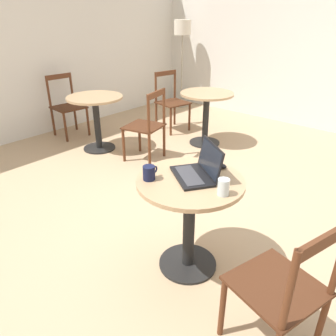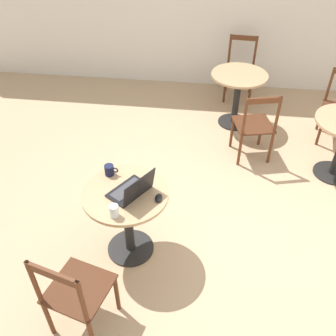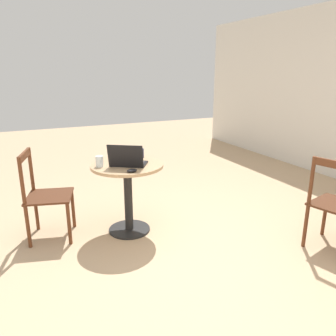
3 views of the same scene
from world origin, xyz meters
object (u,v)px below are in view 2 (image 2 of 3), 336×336
chair_near_front (76,293)px  mug (110,170)px  cafe_table_near (127,209)px  chair_far_front (255,126)px  drinking_glass (114,211)px  chair_far_back (240,69)px  mouse (159,198)px  laptop (132,190)px  cafe_table_far (238,88)px

chair_near_front → mug: 1.08m
cafe_table_near → chair_far_front: bearing=53.5°
cafe_table_near → drinking_glass: bearing=-95.2°
chair_near_front → drinking_glass: size_ratio=8.47×
chair_far_back → drinking_glass: size_ratio=8.47×
chair_far_front → mouse: chair_far_front is taller
chair_near_front → chair_far_back: same height
laptop → mouse: (0.23, -0.04, -0.03)m
laptop → mug: laptop is taller
cafe_table_far → mouse: bearing=-106.3°
chair_near_front → laptop: bearing=70.2°
cafe_table_far → laptop: size_ratio=1.71×
chair_far_back → mug: chair_far_back is taller
cafe_table_far → chair_near_front: (-1.24, -3.23, -0.09)m
chair_far_back → laptop: bearing=-107.3°
laptop → cafe_table_far: bearing=68.6°
drinking_glass → laptop: bearing=71.3°
cafe_table_far → mug: 2.53m
cafe_table_near → laptop: laptop is taller
cafe_table_near → mouse: mouse is taller
chair_near_front → mouse: size_ratio=9.21×
cafe_table_near → drinking_glass: drinking_glass is taller
laptop → chair_far_front: bearing=55.2°
mug → drinking_glass: 0.52m
laptop → mouse: bearing=-9.3°
cafe_table_far → drinking_glass: size_ratio=6.92×
cafe_table_far → chair_far_front: size_ratio=0.82×
mouse → laptop: bearing=170.7°
chair_far_back → mug: bearing=-112.7°
laptop → cafe_table_near: bearing=170.1°
mouse → drinking_glass: bearing=-144.4°
mouse → mug: 0.55m
cafe_table_far → drinking_glass: 2.90m
cafe_table_near → mug: bearing=131.0°
drinking_glass → cafe_table_near: bearing=84.8°
chair_far_back → mug: size_ratio=7.41×
mouse → drinking_glass: 0.40m
cafe_table_far → mouse: (-0.72, -2.47, 0.22)m
cafe_table_far → chair_far_back: size_ratio=0.82×
cafe_table_far → drinking_glass: (-1.04, -2.70, 0.26)m
cafe_table_near → chair_far_back: chair_far_back is taller
chair_far_front → mug: bearing=-134.4°
cafe_table_far → chair_far_back: bearing=85.9°
cafe_table_near → chair_far_front: 2.04m
cafe_table_near → cafe_table_far: size_ratio=1.00×
cafe_table_near → chair_near_front: size_ratio=0.82×
chair_far_front → laptop: laptop is taller
cafe_table_near → chair_far_back: size_ratio=0.82×
cafe_table_near → chair_far_back: (1.08, 3.23, -0.09)m
laptop → mug: size_ratio=3.55×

